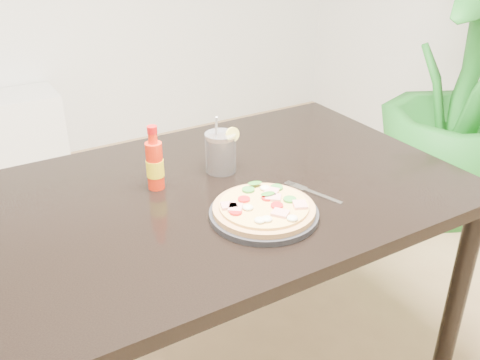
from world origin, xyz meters
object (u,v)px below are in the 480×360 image
fork (311,192)px  pizza (264,207)px  cola_cup (221,153)px  dining_table (219,213)px  hot_sauce_bottle (155,164)px  houseplant (465,87)px  plate (264,214)px

fork → pizza: bearing=174.8°
fork → cola_cup: bearing=102.8°
dining_table → pizza: pizza is taller
hot_sauce_bottle → houseplant: (1.75, 0.33, -0.14)m
dining_table → fork: bearing=-36.6°
dining_table → houseplant: size_ratio=1.03×
dining_table → houseplant: houseplant is taller
cola_cup → houseplant: size_ratio=0.13×
houseplant → hot_sauce_bottle: bearing=-169.5°
plate → houseplant: (1.57, 0.62, -0.08)m
dining_table → plate: (0.03, -0.20, 0.09)m
fork → houseplant: 1.51m
hot_sauce_bottle → plate: bearing=-58.9°
pizza → cola_cup: bearing=83.2°
dining_table → pizza: bearing=-82.2°
fork → houseplant: (1.39, 0.58, -0.07)m
pizza → fork: (0.18, 0.04, -0.02)m
dining_table → hot_sauce_bottle: bearing=147.5°
cola_cup → plate: bearing=-96.9°
houseplant → fork: bearing=-157.5°
plate → houseplant: houseplant is taller
dining_table → houseplant: bearing=14.7°
dining_table → cola_cup: (0.06, 0.10, 0.14)m
pizza → hot_sauce_bottle: hot_sauce_bottle is taller
plate → hot_sauce_bottle: 0.35m
dining_table → fork: fork is taller
dining_table → fork: 0.28m
pizza → houseplant: bearing=21.4°
hot_sauce_bottle → cola_cup: hot_sauce_bottle is taller
pizza → hot_sauce_bottle: bearing=121.1°
plate → hot_sauce_bottle: size_ratio=1.51×
plate → cola_cup: (0.04, 0.29, 0.05)m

